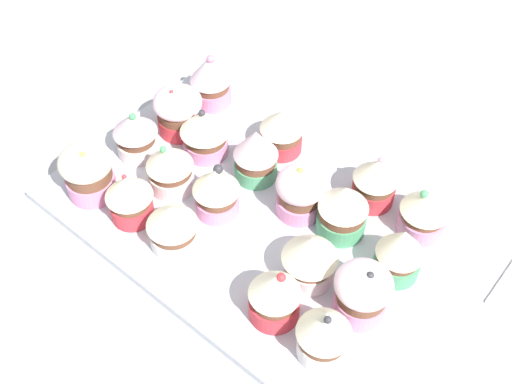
{
  "coord_description": "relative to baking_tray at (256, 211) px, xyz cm",
  "views": [
    {
      "loc": [
        33.38,
        -39.46,
        65.2
      ],
      "look_at": [
        0.0,
        0.0,
        4.2
      ],
      "focal_mm": 46.66,
      "sensor_mm": 36.0,
      "label": 1
    }
  ],
  "objects": [
    {
      "name": "cupcake_1",
      "position": [
        -10.64,
        -10.67,
        4.24
      ],
      "size": [
        5.72,
        5.72,
        7.14
      ],
      "color": "#D1333D",
      "rests_on": "baking_tray"
    },
    {
      "name": "cupcake_16",
      "position": [
        -17.5,
        10.9,
        4.48
      ],
      "size": [
        5.71,
        5.71,
        8.06
      ],
      "color": "pink",
      "rests_on": "baking_tray"
    },
    {
      "name": "cupcake_15",
      "position": [
        18.17,
        3.14,
        4.4
      ],
      "size": [
        5.4,
        5.4,
        7.49
      ],
      "color": "#4C9E6B",
      "rests_on": "baking_tray"
    },
    {
      "name": "cupcake_11",
      "position": [
        -11.28,
        3.11,
        4.26
      ],
      "size": [
        6.47,
        6.47,
        7.25
      ],
      "color": "pink",
      "rests_on": "baking_tray"
    },
    {
      "name": "cupcake_19",
      "position": [
        17.13,
        10.24,
        4.02
      ],
      "size": [
        5.84,
        5.84,
        7.03
      ],
      "color": "pink",
      "rests_on": "baking_tray"
    },
    {
      "name": "cupcake_18",
      "position": [
        10.19,
        10.3,
        4.23
      ],
      "size": [
        5.54,
        5.54,
        7.37
      ],
      "color": "#D1333D",
      "rests_on": "baking_tray"
    },
    {
      "name": "cupcake_3",
      "position": [
        11.06,
        -10.03,
        4.19
      ],
      "size": [
        5.67,
        5.67,
        7.41
      ],
      "color": "#D1333D",
      "rests_on": "baking_tray"
    },
    {
      "name": "cupcake_14",
      "position": [
        9.84,
        4.04,
        4.42
      ],
      "size": [
        5.95,
        5.95,
        7.6
      ],
      "color": "#4C9E6B",
      "rests_on": "baking_tray"
    },
    {
      "name": "cupcake_4",
      "position": [
        17.73,
        -10.41,
        4.77
      ],
      "size": [
        5.74,
        5.74,
        8.22
      ],
      "color": "white",
      "rests_on": "baking_tray"
    },
    {
      "name": "cupcake_7",
      "position": [
        -3.44,
        -3.28,
        4.29
      ],
      "size": [
        5.74,
        5.74,
        7.51
      ],
      "color": "pink",
      "rests_on": "baking_tray"
    },
    {
      "name": "cupcake_9",
      "position": [
        17.89,
        -3.79,
        4.31
      ],
      "size": [
        6.3,
        6.3,
        7.37
      ],
      "color": "pink",
      "rests_on": "baking_tray"
    },
    {
      "name": "cupcake_2",
      "position": [
        -3.81,
        -10.34,
        4.02
      ],
      "size": [
        6.04,
        6.04,
        6.61
      ],
      "color": "white",
      "rests_on": "baking_tray"
    },
    {
      "name": "cupcake_0",
      "position": [
        -17.39,
        -11.23,
        4.42
      ],
      "size": [
        6.62,
        6.62,
        7.59
      ],
      "color": "pink",
      "rests_on": "baking_tray"
    },
    {
      "name": "baking_tray",
      "position": [
        0.0,
        0.0,
        0.0
      ],
      "size": [
        47.76,
        33.81,
        1.2
      ],
      "color": "silver",
      "rests_on": "ground_plane"
    },
    {
      "name": "cupcake_5",
      "position": [
        -17.98,
        -2.84,
        4.12
      ],
      "size": [
        5.78,
        5.78,
        7.09
      ],
      "color": "white",
      "rests_on": "baking_tray"
    },
    {
      "name": "cupcake_13",
      "position": [
        4.29,
        3.12,
        4.12
      ],
      "size": [
        6.01,
        6.01,
        7.17
      ],
      "color": "pink",
      "rests_on": "baking_tray"
    },
    {
      "name": "cupcake_17",
      "position": [
        -4.03,
        9.92,
        4.06
      ],
      "size": [
        5.71,
        5.71,
        6.78
      ],
      "color": "#D1333D",
      "rests_on": "baking_tray"
    },
    {
      "name": "cupcake_6",
      "position": [
        -10.42,
        -4.12,
        4.17
      ],
      "size": [
        5.89,
        5.89,
        7.35
      ],
      "color": "white",
      "rests_on": "baking_tray"
    },
    {
      "name": "cupcake_10",
      "position": [
        -16.8,
        3.85,
        4.15
      ],
      "size": [
        6.54,
        6.54,
        6.96
      ],
      "color": "#D1333D",
      "rests_on": "baking_tray"
    },
    {
      "name": "cupcake_12",
      "position": [
        -3.54,
        4.15,
        4.55
      ],
      "size": [
        5.67,
        5.67,
        7.74
      ],
      "color": "#4C9E6B",
      "rests_on": "baking_tray"
    },
    {
      "name": "ground_plane",
      "position": [
        0.0,
        0.0,
        -2.1
      ],
      "size": [
        180.0,
        180.0,
        3.0
      ],
      "primitive_type": "cube",
      "color": "#9E9EA3"
    },
    {
      "name": "cupcake_8",
      "position": [
        10.92,
        -3.72,
        4.26
      ],
      "size": [
        6.38,
        6.38,
        7.05
      ],
      "color": "white",
      "rests_on": "baking_tray"
    }
  ]
}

